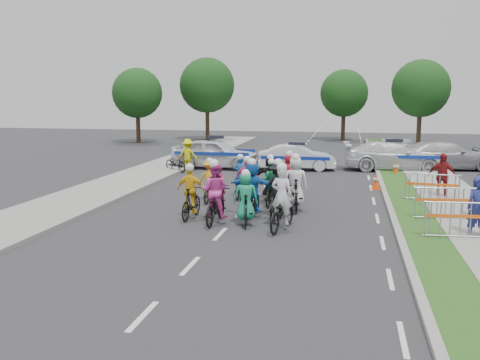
% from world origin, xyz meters
% --- Properties ---
extents(ground, '(90.00, 90.00, 0.00)m').
position_xyz_m(ground, '(0.00, 0.00, 0.00)').
color(ground, '#28282B').
rests_on(ground, ground).
extents(curb_right, '(0.20, 60.00, 0.12)m').
position_xyz_m(curb_right, '(5.10, 5.00, 0.06)').
color(curb_right, gray).
rests_on(curb_right, ground).
extents(grass_strip, '(1.20, 60.00, 0.11)m').
position_xyz_m(grass_strip, '(5.80, 5.00, 0.06)').
color(grass_strip, '#224817').
rests_on(grass_strip, ground).
extents(sidewalk_right, '(2.40, 60.00, 0.13)m').
position_xyz_m(sidewalk_right, '(7.60, 5.00, 0.07)').
color(sidewalk_right, gray).
rests_on(sidewalk_right, ground).
extents(sidewalk_left, '(3.00, 60.00, 0.13)m').
position_xyz_m(sidewalk_left, '(-6.50, 5.00, 0.07)').
color(sidewalk_left, gray).
rests_on(sidewalk_left, ground).
extents(rider_0, '(1.09, 2.12, 2.06)m').
position_xyz_m(rider_0, '(1.69, 0.90, 0.68)').
color(rider_0, black).
rests_on(rider_0, ground).
extents(rider_1, '(0.82, 1.75, 1.78)m').
position_xyz_m(rider_1, '(0.52, 1.25, 0.69)').
color(rider_1, black).
rests_on(rider_1, ground).
extents(rider_2, '(0.87, 2.03, 2.06)m').
position_xyz_m(rider_2, '(-0.49, 1.32, 0.76)').
color(rider_2, black).
rests_on(rider_2, ground).
extents(rider_3, '(0.95, 1.78, 1.85)m').
position_xyz_m(rider_3, '(-1.41, 1.77, 0.71)').
color(rider_3, black).
rests_on(rider_3, ground).
extents(rider_4, '(1.16, 2.01, 1.98)m').
position_xyz_m(rider_4, '(1.36, 2.52, 0.76)').
color(rider_4, black).
rests_on(rider_4, ground).
extents(rider_5, '(1.60, 1.91, 1.97)m').
position_xyz_m(rider_5, '(0.49, 2.51, 0.82)').
color(rider_5, black).
rests_on(rider_5, ground).
extents(rider_6, '(0.66, 1.67, 1.68)m').
position_xyz_m(rider_6, '(-0.81, 3.08, 0.56)').
color(rider_6, black).
rests_on(rider_6, ground).
extents(rider_7, '(0.93, 2.00, 2.03)m').
position_xyz_m(rider_7, '(1.81, 3.73, 0.78)').
color(rider_7, black).
rests_on(rider_7, ground).
extents(rider_8, '(0.78, 1.77, 1.76)m').
position_xyz_m(rider_8, '(0.86, 4.44, 0.66)').
color(rider_8, black).
rests_on(rider_8, ground).
extents(rider_9, '(0.95, 1.77, 1.81)m').
position_xyz_m(rider_9, '(-0.06, 4.52, 0.70)').
color(rider_9, black).
rests_on(rider_9, ground).
extents(rider_10, '(0.96, 1.69, 1.70)m').
position_xyz_m(rider_10, '(-1.51, 4.62, 0.67)').
color(rider_10, black).
rests_on(rider_10, ground).
extents(rider_11, '(1.42, 1.70, 1.77)m').
position_xyz_m(rider_11, '(0.66, 5.55, 0.75)').
color(rider_11, black).
rests_on(rider_11, ground).
extents(rider_12, '(0.66, 1.73, 1.74)m').
position_xyz_m(rider_12, '(-0.57, 5.78, 0.58)').
color(rider_12, black).
rests_on(rider_12, ground).
extents(rider_13, '(0.84, 1.83, 1.88)m').
position_xyz_m(rider_13, '(1.33, 6.09, 0.73)').
color(rider_13, black).
rests_on(rider_13, ground).
extents(police_car_0, '(4.96, 2.21, 1.66)m').
position_xyz_m(police_car_0, '(-3.66, 13.89, 0.83)').
color(police_car_0, silver).
rests_on(police_car_0, ground).
extents(police_car_1, '(4.31, 2.01, 1.37)m').
position_xyz_m(police_car_1, '(0.83, 14.11, 0.68)').
color(police_car_1, silver).
rests_on(police_car_1, ground).
extents(police_car_2, '(5.46, 2.54, 1.54)m').
position_xyz_m(police_car_2, '(5.96, 15.00, 0.77)').
color(police_car_2, silver).
rests_on(police_car_2, ground).
extents(civilian_sedan, '(5.57, 2.88, 1.54)m').
position_xyz_m(civilian_sedan, '(8.80, 16.01, 0.77)').
color(civilian_sedan, '#A2A2A6').
rests_on(civilian_sedan, ground).
extents(spectator_0, '(0.67, 0.46, 1.78)m').
position_xyz_m(spectator_0, '(7.22, 0.98, 0.89)').
color(spectator_0, navy).
rests_on(spectator_0, ground).
extents(spectator_2, '(1.13, 0.65, 1.80)m').
position_xyz_m(spectator_2, '(7.20, 7.02, 0.90)').
color(spectator_2, maroon).
rests_on(spectator_2, ground).
extents(marshal_hiviz, '(1.12, 0.66, 1.71)m').
position_xyz_m(marshal_hiviz, '(-4.88, 12.66, 0.85)').
color(marshal_hiviz, yellow).
rests_on(marshal_hiviz, ground).
extents(barrier_0, '(2.03, 0.65, 1.12)m').
position_xyz_m(barrier_0, '(6.70, 0.60, 0.56)').
color(barrier_0, '#A5A8AD').
rests_on(barrier_0, ground).
extents(barrier_1, '(2.04, 0.73, 1.12)m').
position_xyz_m(barrier_1, '(6.70, 2.97, 0.56)').
color(barrier_1, '#A5A8AD').
rests_on(barrier_1, ground).
extents(barrier_2, '(2.05, 0.76, 1.12)m').
position_xyz_m(barrier_2, '(6.70, 6.02, 0.56)').
color(barrier_2, '#A5A8AD').
rests_on(barrier_2, ground).
extents(cone_0, '(0.40, 0.40, 0.70)m').
position_xyz_m(cone_0, '(4.80, 8.71, 0.34)').
color(cone_0, '#F24C0C').
rests_on(cone_0, ground).
extents(cone_1, '(0.40, 0.40, 0.70)m').
position_xyz_m(cone_1, '(5.97, 13.20, 0.34)').
color(cone_1, '#F24C0C').
rests_on(cone_1, ground).
extents(parked_bike, '(1.79, 1.58, 0.94)m').
position_xyz_m(parked_bike, '(-5.40, 12.14, 0.47)').
color(parked_bike, black).
rests_on(parked_bike, ground).
extents(tree_0, '(4.20, 4.20, 6.30)m').
position_xyz_m(tree_0, '(-14.00, 28.00, 4.19)').
color(tree_0, '#382619').
rests_on(tree_0, ground).
extents(tree_1, '(4.55, 4.55, 6.82)m').
position_xyz_m(tree_1, '(9.00, 30.00, 4.54)').
color(tree_1, '#382619').
rests_on(tree_1, ground).
extents(tree_3, '(4.90, 4.90, 7.35)m').
position_xyz_m(tree_3, '(-9.00, 32.00, 4.89)').
color(tree_3, '#382619').
rests_on(tree_3, ground).
extents(tree_4, '(4.20, 4.20, 6.30)m').
position_xyz_m(tree_4, '(3.00, 34.00, 4.19)').
color(tree_4, '#382619').
rests_on(tree_4, ground).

